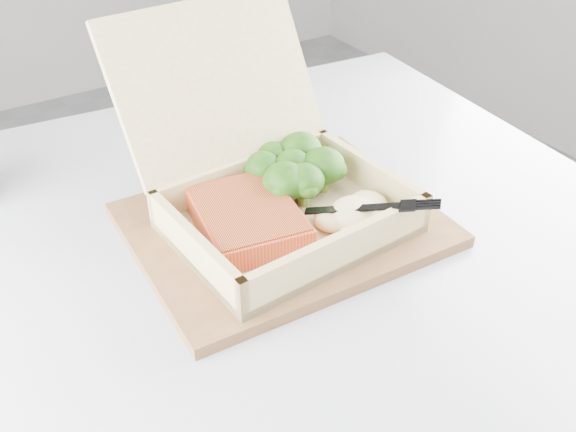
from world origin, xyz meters
TOP-DOWN VIEW (x-y plane):
  - cafe_table at (0.30, -0.23)m, footprint 0.94×0.94m
  - serving_tray at (0.32, -0.20)m, footprint 0.35×0.28m
  - takeout_container at (0.31, -0.17)m, footprint 0.26×0.30m
  - salmon_fillet at (0.27, -0.21)m, footprint 0.12×0.15m
  - broccoli_pile at (0.35, -0.17)m, footprint 0.12×0.12m
  - mashed_potatoes at (0.37, -0.26)m, footprint 0.09×0.08m
  - plastic_fork at (0.35, -0.25)m, footprint 0.11×0.12m
  - receipt at (0.36, -0.03)m, footprint 0.12×0.14m

SIDE VIEW (x-z plane):
  - cafe_table at x=0.30m, z-range 0.18..0.93m
  - receipt at x=0.36m, z-range 0.75..0.75m
  - serving_tray at x=0.32m, z-range 0.75..0.77m
  - salmon_fillet at x=0.27m, z-range 0.78..0.81m
  - mashed_potatoes at x=0.37m, z-range 0.78..0.81m
  - broccoli_pile at x=0.35m, z-range 0.78..0.82m
  - plastic_fork at x=0.35m, z-range 0.79..0.82m
  - takeout_container at x=0.31m, z-range 0.71..0.92m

